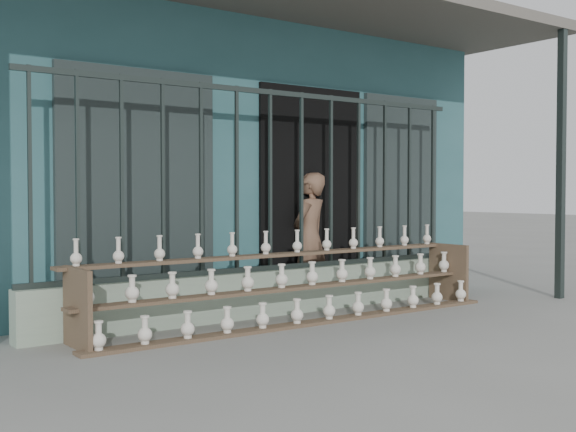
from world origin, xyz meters
TOP-DOWN VIEW (x-y plane):
  - ground at (0.00, 0.00)m, footprint 60.00×60.00m
  - workshop_building at (0.00, 4.23)m, footprint 7.40×6.60m
  - parapet_wall at (0.00, 1.30)m, footprint 5.00×0.20m
  - security_fence at (-0.00, 1.30)m, footprint 5.00×0.04m
  - shelf_rack at (0.03, 0.89)m, footprint 4.50×0.68m
  - elderly_woman at (0.81, 1.70)m, footprint 0.62×0.52m

SIDE VIEW (x-z plane):
  - ground at x=0.00m, z-range 0.00..0.00m
  - parapet_wall at x=0.00m, z-range 0.00..0.45m
  - shelf_rack at x=0.03m, z-range -0.07..0.79m
  - elderly_woman at x=0.81m, z-range 0.00..1.44m
  - security_fence at x=0.00m, z-range 0.45..2.25m
  - workshop_building at x=0.00m, z-range 0.02..3.23m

